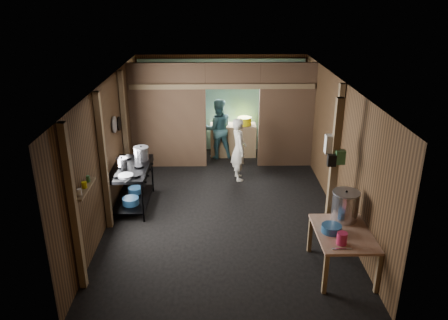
{
  "coord_description": "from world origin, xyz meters",
  "views": [
    {
      "loc": [
        -0.14,
        -8.15,
        4.26
      ],
      "look_at": [
        0.0,
        -0.2,
        1.1
      ],
      "focal_mm": 35.18,
      "sensor_mm": 36.0,
      "label": 1
    }
  ],
  "objects_px": {
    "stove_pot_large": "(141,154)",
    "pink_bucket": "(342,238)",
    "prep_table": "(342,251)",
    "gas_range": "(132,187)",
    "yellow_tub": "(244,121)",
    "cook": "(239,149)",
    "stock_pot": "(345,206)"
  },
  "relations": [
    {
      "from": "gas_range",
      "to": "cook",
      "type": "bearing_deg",
      "value": 30.83
    },
    {
      "from": "pink_bucket",
      "to": "cook",
      "type": "distance_m",
      "value": 4.19
    },
    {
      "from": "gas_range",
      "to": "pink_bucket",
      "type": "height_order",
      "value": "pink_bucket"
    },
    {
      "from": "stove_pot_large",
      "to": "pink_bucket",
      "type": "bearing_deg",
      "value": -41.43
    },
    {
      "from": "stock_pot",
      "to": "gas_range",
      "type": "bearing_deg",
      "value": 153.47
    },
    {
      "from": "gas_range",
      "to": "prep_table",
      "type": "bearing_deg",
      "value": -31.81
    },
    {
      "from": "gas_range",
      "to": "prep_table",
      "type": "xyz_separation_m",
      "value": [
        3.71,
        -2.3,
        -0.08
      ]
    },
    {
      "from": "stove_pot_large",
      "to": "pink_bucket",
      "type": "distance_m",
      "value": 4.55
    },
    {
      "from": "gas_range",
      "to": "stove_pot_large",
      "type": "relative_size",
      "value": 4.71
    },
    {
      "from": "stove_pot_large",
      "to": "yellow_tub",
      "type": "relative_size",
      "value": 0.86
    },
    {
      "from": "yellow_tub",
      "to": "pink_bucket",
      "type": "bearing_deg",
      "value": -78.81
    },
    {
      "from": "stove_pot_large",
      "to": "gas_range",
      "type": "bearing_deg",
      "value": -114.58
    },
    {
      "from": "pink_bucket",
      "to": "yellow_tub",
      "type": "height_order",
      "value": "yellow_tub"
    },
    {
      "from": "gas_range",
      "to": "stove_pot_large",
      "type": "distance_m",
      "value": 0.7
    },
    {
      "from": "stock_pot",
      "to": "cook",
      "type": "bearing_deg",
      "value": 115.65
    },
    {
      "from": "stock_pot",
      "to": "prep_table",
      "type": "bearing_deg",
      "value": -104.16
    },
    {
      "from": "gas_range",
      "to": "pink_bucket",
      "type": "xyz_separation_m",
      "value": [
        3.58,
        -2.63,
        0.36
      ]
    },
    {
      "from": "gas_range",
      "to": "stove_pot_large",
      "type": "xyz_separation_m",
      "value": [
        0.17,
        0.37,
        0.57
      ]
    },
    {
      "from": "gas_range",
      "to": "pink_bucket",
      "type": "relative_size",
      "value": 7.94
    },
    {
      "from": "prep_table",
      "to": "stove_pot_large",
      "type": "xyz_separation_m",
      "value": [
        -3.54,
        2.67,
        0.66
      ]
    },
    {
      "from": "prep_table",
      "to": "pink_bucket",
      "type": "xyz_separation_m",
      "value": [
        -0.13,
        -0.33,
        0.45
      ]
    },
    {
      "from": "stove_pot_large",
      "to": "pink_bucket",
      "type": "height_order",
      "value": "stove_pot_large"
    },
    {
      "from": "gas_range",
      "to": "yellow_tub",
      "type": "bearing_deg",
      "value": 49.74
    },
    {
      "from": "prep_table",
      "to": "yellow_tub",
      "type": "relative_size",
      "value": 3.27
    },
    {
      "from": "stove_pot_large",
      "to": "stock_pot",
      "type": "relative_size",
      "value": 0.61
    },
    {
      "from": "prep_table",
      "to": "cook",
      "type": "bearing_deg",
      "value": 111.81
    },
    {
      "from": "stock_pot",
      "to": "cook",
      "type": "relative_size",
      "value": 0.35
    },
    {
      "from": "stock_pot",
      "to": "yellow_tub",
      "type": "bearing_deg",
      "value": 105.44
    },
    {
      "from": "stock_pot",
      "to": "pink_bucket",
      "type": "bearing_deg",
      "value": -107.71
    },
    {
      "from": "stove_pot_large",
      "to": "stock_pot",
      "type": "distance_m",
      "value": 4.29
    },
    {
      "from": "cook",
      "to": "prep_table",
      "type": "bearing_deg",
      "value": -168.5
    },
    {
      "from": "prep_table",
      "to": "gas_range",
      "type": "bearing_deg",
      "value": 148.19
    }
  ]
}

